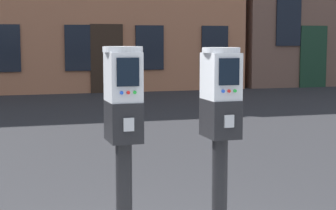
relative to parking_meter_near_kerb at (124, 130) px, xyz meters
The scene contains 2 objects.
parking_meter_near_kerb is the anchor object (origin of this frame).
parking_meter_twin_adjacent 0.57m from the parking_meter_near_kerb, ahead, with size 0.22×0.25×1.45m.
Camera 1 is at (-0.75, -3.13, 1.63)m, focal length 60.14 mm.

